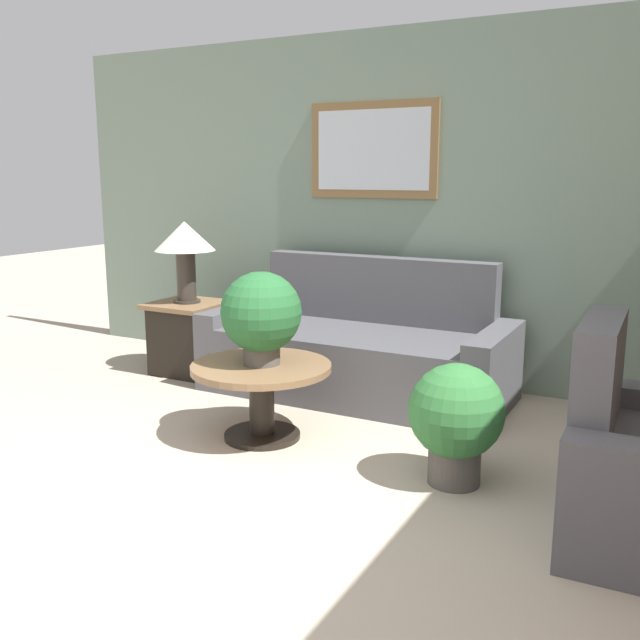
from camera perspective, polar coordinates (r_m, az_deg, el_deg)
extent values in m
plane|color=tan|center=(2.99, -12.38, -20.15)|extent=(20.00, 20.00, 0.00)
cube|color=slate|center=(5.35, 9.69, 8.72)|extent=(6.67, 0.06, 2.60)
cube|color=brown|center=(5.50, 4.26, 13.41)|extent=(1.03, 0.03, 0.71)
cube|color=#B2BCC6|center=(5.49, 4.20, 13.42)|extent=(0.91, 0.01, 0.59)
cube|color=#4C4C51|center=(5.10, 2.86, -3.43)|extent=(1.80, 0.93, 0.47)
cube|color=#4C4C51|center=(5.34, 4.67, 2.47)|extent=(1.80, 0.16, 0.49)
cube|color=#4C4C51|center=(5.57, -6.40, -1.66)|extent=(0.18, 0.93, 0.57)
cube|color=#4C4C51|center=(4.77, 13.72, -4.22)|extent=(0.18, 0.93, 0.57)
cube|color=#4C4C51|center=(3.33, 21.43, -4.02)|extent=(0.18, 0.66, 0.49)
cylinder|color=black|center=(4.36, -4.64, -9.16)|extent=(0.46, 0.46, 0.03)
cylinder|color=black|center=(4.29, -4.68, -6.55)|extent=(0.15, 0.15, 0.39)
cylinder|color=brown|center=(4.23, -4.73, -3.79)|extent=(0.83, 0.83, 0.04)
cube|color=black|center=(5.74, -10.47, -1.55)|extent=(0.47, 0.47, 0.53)
cube|color=brown|center=(5.69, -10.58, 1.22)|extent=(0.55, 0.55, 0.03)
cylinder|color=#2D2823|center=(5.68, -10.59, 1.49)|extent=(0.21, 0.21, 0.02)
cylinder|color=#2D2823|center=(5.65, -10.66, 3.53)|extent=(0.15, 0.15, 0.39)
cone|color=beige|center=(5.62, -10.78, 6.62)|extent=(0.47, 0.47, 0.22)
cylinder|color=#4C4742|center=(4.21, -4.68, -2.64)|extent=(0.22, 0.22, 0.13)
sphere|color=#235B2D|center=(4.15, -4.74, 0.63)|extent=(0.48, 0.48, 0.48)
cylinder|color=#4C4742|center=(3.78, 10.68, -11.26)|extent=(0.27, 0.27, 0.20)
sphere|color=#2D6B33|center=(3.68, 10.85, -7.17)|extent=(0.49, 0.49, 0.49)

